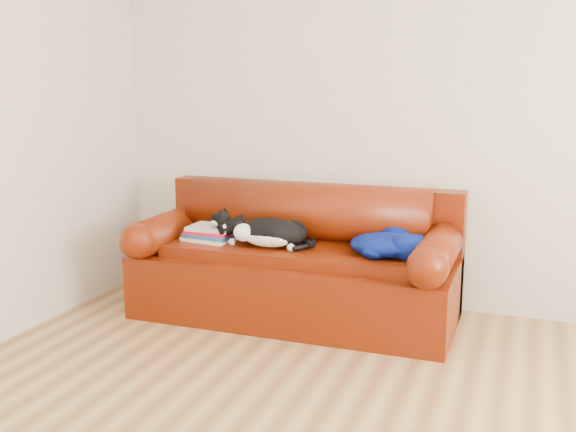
% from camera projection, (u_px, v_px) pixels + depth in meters
% --- Properties ---
extents(room_shell, '(4.52, 4.02, 2.61)m').
position_uv_depth(room_shell, '(377.00, 52.00, 2.57)').
color(room_shell, beige).
rests_on(room_shell, ground).
extents(sofa_base, '(2.10, 0.90, 0.50)m').
position_uv_depth(sofa_base, '(295.00, 282.00, 4.50)').
color(sofa_base, '#411102').
rests_on(sofa_base, ground).
extents(sofa_back, '(2.10, 1.01, 0.88)m').
position_uv_depth(sofa_back, '(307.00, 230.00, 4.67)').
color(sofa_back, '#411102').
rests_on(sofa_back, ground).
extents(book_stack, '(0.37, 0.30, 0.10)m').
position_uv_depth(book_stack, '(212.00, 233.00, 4.56)').
color(book_stack, white).
rests_on(book_stack, sofa_base).
extents(cat, '(0.67, 0.38, 0.24)m').
position_uv_depth(cat, '(270.00, 233.00, 4.36)').
color(cat, black).
rests_on(cat, sofa_base).
extents(blanket, '(0.52, 0.42, 0.16)m').
position_uv_depth(blanket, '(388.00, 244.00, 4.17)').
color(blanket, '#04024A').
rests_on(blanket, sofa_base).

